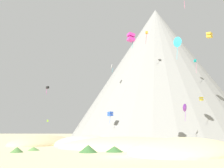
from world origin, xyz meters
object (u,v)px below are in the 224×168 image
Objects in this scene: bush_mid_center at (88,149)px; kite_red_low at (164,106)px; bush_scatter_east at (34,149)px; kite_magenta_mid at (131,37)px; kite_blue_low at (110,114)px; kite_gold_high at (209,35)px; bush_ridge_crest at (200,152)px; kite_teal_high at (195,61)px; kite_white_mid at (112,66)px; bush_near_right at (114,149)px; kite_cyan_mid at (177,42)px; bush_far_right at (17,150)px; rock_massif at (155,74)px; kite_yellow_low at (201,99)px; kite_black_mid at (48,88)px; kite_violet_low at (185,108)px; bush_far_left at (116,146)px; kite_lime_low at (48,121)px; kite_orange_high at (147,33)px.

kite_red_low is at bearing 68.33° from bush_mid_center.
bush_scatter_east is 29.50m from kite_magenta_mid.
kite_blue_low is 1.98× the size of kite_gold_high.
bush_ridge_crest is at bearing 66.21° from kite_blue_low.
kite_teal_high is 1.56× the size of kite_white_mid.
kite_cyan_mid is (14.43, 21.30, 24.05)m from bush_near_right.
kite_magenta_mid reaches higher than bush_far_right.
kite_gold_high is at bearing -74.39° from rock_massif.
rock_massif is 29.78m from kite_red_low.
bush_near_right is at bearing -122.59° from kite_yellow_low.
kite_teal_high is 1.73× the size of kite_black_mid.
kite_blue_low is 36.35m from kite_gold_high.
kite_white_mid reaches higher than kite_violet_low.
kite_yellow_low is at bearing 41.21° from bush_scatter_east.
kite_red_low reaches higher than kite_blue_low.
rock_massif is at bearing 78.26° from bush_near_right.
bush_far_left is 2.50× the size of kite_yellow_low.
kite_violet_low is 2.47× the size of kite_gold_high.
bush_ridge_crest is at bearing -6.72° from bush_near_right.
kite_red_low is (2.23, 45.41, 10.52)m from bush_ridge_crest.
kite_lime_low is 0.75× the size of kite_yellow_low.
bush_scatter_east is 1.02× the size of bush_far_right.
bush_far_left is 0.59× the size of kite_violet_low.
kite_gold_high is at bearing 89.94° from kite_cyan_mid.
bush_ridge_crest is at bearing -104.09° from kite_red_low.
kite_violet_low reaches higher than bush_far_right.
kite_yellow_low is at bearing 52.27° from bush_mid_center.
bush_mid_center is at bearing 43.62° from kite_teal_high.
kite_magenta_mid is at bearing 64.35° from bush_mid_center.
rock_massif reaches higher than kite_teal_high.
kite_lime_low is at bearing -73.52° from kite_blue_low.
bush_near_right is at bearing 50.18° from kite_white_mid.
kite_red_low reaches higher than bush_scatter_east.
kite_orange_high is at bearing 68.79° from kite_violet_low.
kite_yellow_low reaches higher than kite_red_low.
bush_scatter_east is 49.09m from kite_yellow_low.
bush_far_right is at bearing -133.04° from kite_red_low.
kite_magenta_mid reaches higher than kite_violet_low.
kite_gold_high is at bearing -63.68° from kite_red_low.
bush_far_left is at bearing -127.93° from kite_yellow_low.
kite_yellow_low is at bearing 125.91° from kite_blue_low.
kite_violet_low is 25.22m from kite_teal_high.
rock_massif is 23.98× the size of kite_orange_high.
bush_mid_center is 27.02m from kite_magenta_mid.
kite_magenta_mid reaches higher than bush_mid_center.
kite_cyan_mid is (17.48, -16.43, 16.49)m from kite_blue_low.
kite_red_low is at bearing 69.53° from bush_far_left.
kite_white_mid is at bearing 176.94° from kite_cyan_mid.
kite_orange_high is 1.16× the size of kite_red_low.
bush_scatter_east is at bearing 34.15° from kite_teal_high.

